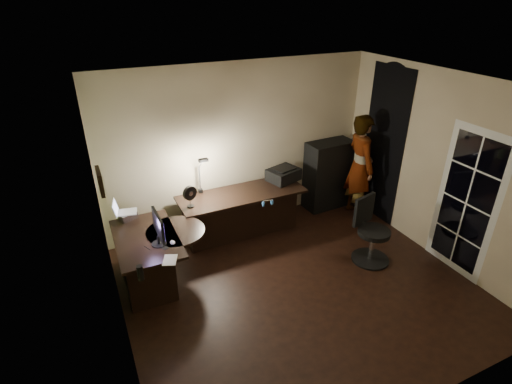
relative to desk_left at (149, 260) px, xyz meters
name	(u,v)px	position (x,y,z in m)	size (l,w,h in m)	color
floor	(298,287)	(1.79, -0.94, -0.37)	(4.50, 4.00, 0.01)	black
ceiling	(311,87)	(1.79, -0.94, 2.34)	(4.50, 4.00, 0.01)	silver
wall_back	(239,147)	(1.79, 1.06, 0.98)	(4.50, 0.01, 2.70)	#C6B493
wall_front	(432,306)	(1.79, -2.95, 0.98)	(4.50, 0.01, 2.70)	#C6B493
wall_left	(110,245)	(-0.47, -0.94, 0.98)	(0.01, 4.00, 2.70)	#C6B493
wall_right	(440,168)	(4.04, -0.94, 0.98)	(0.01, 4.00, 2.70)	#C6B493
green_wall_overlay	(112,244)	(-0.45, -0.94, 0.98)	(0.00, 4.00, 2.70)	#50662A
arched_doorway	(383,146)	(4.03, 0.21, 0.93)	(0.01, 0.90, 2.60)	black
french_door	(466,204)	(4.03, -1.49, 0.68)	(0.02, 0.92, 2.10)	white
framed_picture	(100,181)	(-0.43, -0.49, 1.48)	(0.04, 0.30, 0.25)	black
desk_left	(149,260)	(0.00, 0.00, 0.00)	(0.79, 1.28, 0.74)	black
desk_right	(242,214)	(1.62, 0.60, 0.01)	(2.02, 0.71, 0.76)	black
cabinet	(328,175)	(3.42, 0.84, 0.26)	(0.83, 0.42, 1.25)	black
laptop_stand	(127,216)	(-0.14, 0.60, 0.41)	(0.23, 0.19, 0.10)	silver
laptop	(126,206)	(-0.14, 0.60, 0.56)	(0.30, 0.28, 0.20)	silver
monitor	(158,234)	(0.12, -0.22, 0.52)	(0.10, 0.48, 0.32)	black
mouse	(172,243)	(0.28, -0.28, 0.38)	(0.06, 0.09, 0.04)	silver
phone	(164,247)	(0.16, -0.32, 0.37)	(0.07, 0.14, 0.01)	black
pen	(147,248)	(-0.03, -0.25, 0.37)	(0.01, 0.13, 0.01)	black
speaker	(140,273)	(-0.21, -0.82, 0.46)	(0.07, 0.07, 0.18)	black
notepad	(170,260)	(0.16, -0.61, 0.37)	(0.16, 0.22, 0.01)	silver
desk_fan	(190,196)	(0.76, 0.52, 0.56)	(0.22, 0.12, 0.33)	black
headphones	(268,203)	(1.81, 0.07, 0.43)	(0.18, 0.08, 0.09)	#2C5F9B
printer	(283,174)	(2.44, 0.75, 0.50)	(0.50, 0.39, 0.22)	black
desk_lamp	(199,172)	(1.04, 0.89, 0.75)	(0.17, 0.32, 0.71)	black
office_chair	(374,232)	(3.07, -0.87, 0.12)	(0.55, 0.55, 0.99)	black
person	(360,167)	(3.72, 0.37, 0.55)	(0.65, 0.44, 1.83)	#D8A88C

